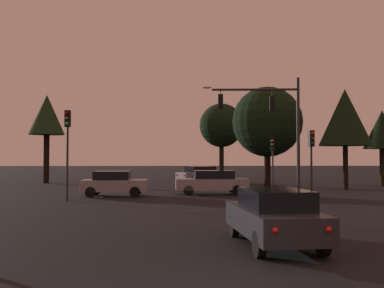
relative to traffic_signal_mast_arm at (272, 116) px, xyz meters
The scene contains 14 objects.
ground_plane 8.94m from the traffic_signal_mast_arm, 134.90° to the left, with size 168.00×168.00×0.00m, color black.
traffic_signal_mast_arm is the anchor object (origin of this frame).
traffic_light_corner_left 5.78m from the traffic_signal_mast_arm, 76.95° to the left, with size 0.33×0.37×3.73m.
traffic_light_corner_right 3.82m from the traffic_signal_mast_arm, 60.19° to the right, with size 0.35×0.38×3.85m.
traffic_light_median 12.15m from the traffic_signal_mast_arm, 166.61° to the right, with size 0.30×0.35×4.90m.
car_nearside_lane 15.83m from the traffic_signal_mast_arm, 102.37° to the right, with size 2.11×4.34×1.52m.
car_crossing_left 10.45m from the traffic_signal_mast_arm, behind, with size 3.99×1.88×1.52m.
car_crossing_right 5.54m from the traffic_signal_mast_arm, 162.32° to the left, with size 4.67×1.87×1.52m.
car_far_lane 14.26m from the traffic_signal_mast_arm, 105.10° to the left, with size 4.76×3.83×1.52m.
tree_behind_sign 19.36m from the traffic_signal_mast_arm, 93.17° to the left, with size 4.61×4.61×8.00m.
tree_left_far 22.24m from the traffic_signal_mast_arm, 142.39° to the left, with size 3.20×3.20×8.02m.
tree_center_horizon 9.52m from the traffic_signal_mast_arm, 79.77° to the left, with size 5.81×5.81×8.19m.
tree_right_cluster 8.03m from the traffic_signal_mast_arm, 36.58° to the left, with size 3.79×3.79×7.35m.
tree_lot_edge 13.64m from the traffic_signal_mast_arm, 37.25° to the left, with size 3.01×3.01×6.17m.
Camera 1 is at (-0.63, -7.51, 2.38)m, focal length 41.13 mm.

